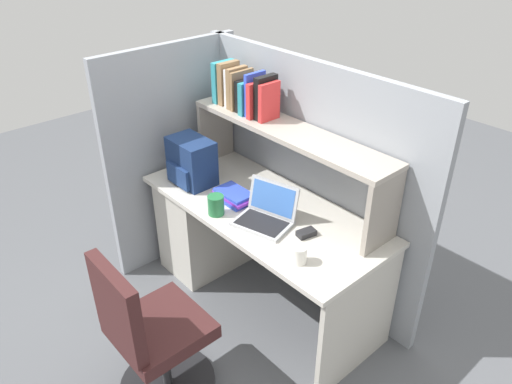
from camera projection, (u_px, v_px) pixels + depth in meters
The scene contains 13 objects.
ground_plane at pixel (262, 297), 3.35m from camera, with size 8.00×8.00×0.00m, color #595B60.
desk at pixel (224, 224), 3.39m from camera, with size 1.60×0.70×0.73m.
cubicle_partition_rear at pixel (306, 179), 3.17m from camera, with size 1.84×0.05×1.55m, color gray.
cubicle_partition_left at pixel (176, 155), 3.47m from camera, with size 0.05×1.06×1.55m, color gray.
overhead_hutch at pixel (288, 144), 2.91m from camera, with size 1.44×0.28×0.45m.
reference_books_on_shelf at pixel (245, 91), 3.04m from camera, with size 0.47×0.19×0.27m.
laptop at pixel (266, 214), 2.81m from camera, with size 0.37×0.33×0.22m.
backpack at pixel (191, 162), 3.16m from camera, with size 0.30×0.23×0.30m.
computer_mouse at pixel (306, 233), 2.71m from camera, with size 0.06×0.10×0.03m, color #262628.
paper_cup at pixel (299, 255), 2.49m from camera, with size 0.08×0.08×0.09m, color white.
snack_canister at pixel (216, 205), 2.87m from camera, with size 0.10×0.10×0.12m, color #26723F.
desk_book_stack at pixel (234, 196), 3.02m from camera, with size 0.25×0.16×0.06m.
office_chair at pixel (152, 341), 2.50m from camera, with size 0.52×0.52×0.93m.
Camera 1 is at (1.85, -1.70, 2.33)m, focal length 34.69 mm.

